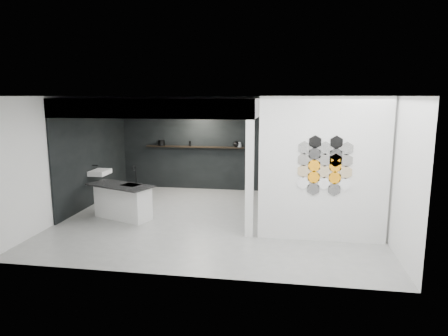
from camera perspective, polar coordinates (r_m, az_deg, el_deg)
floor at (r=9.28m, az=-0.91°, el=-7.34°), size 7.00×6.00×0.01m
partition_panel at (r=7.87m, az=13.93°, el=-0.31°), size 2.45×0.15×2.80m
bay_clad_back at (r=12.13m, az=-4.56°, el=2.52°), size 4.40×0.04×2.35m
bay_clad_left at (r=11.05m, az=-18.01°, el=1.28°), size 0.04×4.00×2.35m
bulkhead at (r=10.12m, az=-7.31°, el=8.75°), size 4.40×4.00×0.40m
corner_column at (r=7.92m, az=3.67°, el=-1.62°), size 0.16×0.16×2.35m
fascia_beam at (r=8.30m, az=-11.05°, el=8.33°), size 4.40×0.16×0.40m
wall_basin at (r=10.82m, az=-17.31°, el=-0.60°), size 0.40×0.60×0.12m
display_shelf at (r=11.99m, az=-4.22°, el=3.04°), size 3.00×0.15×0.04m
kitchen_island at (r=9.54m, az=-14.27°, el=-4.55°), size 1.67×1.19×1.24m
stockpot at (r=12.26m, az=-8.93°, el=3.57°), size 0.24×0.24×0.16m
kettle at (r=11.76m, az=1.79°, el=3.43°), size 0.26×0.26×0.17m
glass_bowl at (r=11.75m, az=2.21°, el=3.25°), size 0.16×0.16×0.10m
glass_vase at (r=11.75m, az=2.21°, el=3.37°), size 0.11×0.11×0.15m
bottle_dark at (r=12.02m, az=-4.89°, el=3.50°), size 0.07×0.07×0.15m
utensil_cup at (r=12.28m, az=-9.17°, el=3.40°), size 0.09×0.09×0.09m
hex_tile_cluster at (r=7.77m, az=14.26°, el=0.33°), size 1.04×0.02×1.16m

